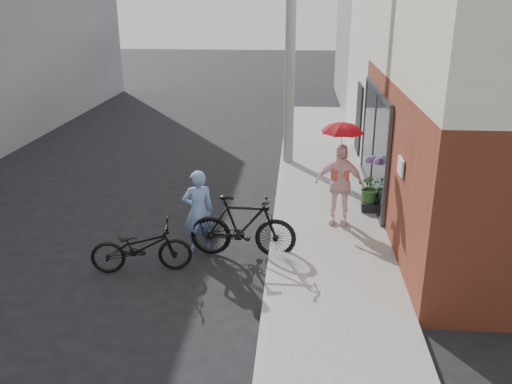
# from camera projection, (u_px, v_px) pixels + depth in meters

# --- Properties ---
(ground) EXTENTS (80.00, 80.00, 0.00)m
(ground) POSITION_uv_depth(u_px,v_px,m) (221.00, 259.00, 10.08)
(ground) COLOR black
(ground) RESTS_ON ground
(sidewalk) EXTENTS (2.20, 24.00, 0.12)m
(sidewalk) POSITION_uv_depth(u_px,v_px,m) (330.00, 218.00, 11.78)
(sidewalk) COLOR gray
(sidewalk) RESTS_ON ground
(curb) EXTENTS (0.12, 24.00, 0.12)m
(curb) POSITION_uv_depth(u_px,v_px,m) (276.00, 216.00, 11.86)
(curb) COLOR #9E9E99
(curb) RESTS_ON ground
(plaster_building) EXTENTS (8.00, 6.00, 7.00)m
(plaster_building) POSITION_uv_depth(u_px,v_px,m) (489.00, 33.00, 16.77)
(plaster_building) COLOR silver
(plaster_building) RESTS_ON ground
(east_building_far) EXTENTS (8.00, 8.00, 7.00)m
(east_building_far) POSITION_uv_depth(u_px,v_px,m) (436.00, 22.00, 23.32)
(east_building_far) COLOR slate
(east_building_far) RESTS_ON ground
(utility_pole) EXTENTS (0.28, 0.28, 7.00)m
(utility_pole) POSITION_uv_depth(u_px,v_px,m) (290.00, 39.00, 14.41)
(utility_pole) COLOR #9E9E99
(utility_pole) RESTS_ON ground
(officer) EXTENTS (0.68, 0.56, 1.61)m
(officer) POSITION_uv_depth(u_px,v_px,m) (198.00, 211.00, 10.16)
(officer) COLOR #6E8FC5
(officer) RESTS_ON ground
(bike_left) EXTENTS (1.85, 0.94, 0.93)m
(bike_left) POSITION_uv_depth(u_px,v_px,m) (141.00, 247.00, 9.50)
(bike_left) COLOR black
(bike_left) RESTS_ON ground
(bike_right) EXTENTS (1.99, 0.60, 1.19)m
(bike_right) POSITION_uv_depth(u_px,v_px,m) (243.00, 226.00, 10.01)
(bike_right) COLOR black
(bike_right) RESTS_ON ground
(kimono_woman) EXTENTS (1.06, 0.60, 1.70)m
(kimono_woman) POSITION_uv_depth(u_px,v_px,m) (339.00, 184.00, 11.10)
(kimono_woman) COLOR #FFD5D9
(kimono_woman) RESTS_ON sidewalk
(parasol) EXTENTS (0.82, 0.82, 0.72)m
(parasol) POSITION_uv_depth(u_px,v_px,m) (343.00, 126.00, 10.68)
(parasol) COLOR red
(parasol) RESTS_ON kimono_woman
(planter) EXTENTS (0.40, 0.40, 0.20)m
(planter) POSITION_uv_depth(u_px,v_px,m) (370.00, 206.00, 12.00)
(planter) COLOR black
(planter) RESTS_ON sidewalk
(potted_plant) EXTENTS (0.61, 0.53, 0.68)m
(potted_plant) POSITION_uv_depth(u_px,v_px,m) (371.00, 187.00, 11.85)
(potted_plant) COLOR #2F5723
(potted_plant) RESTS_ON planter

